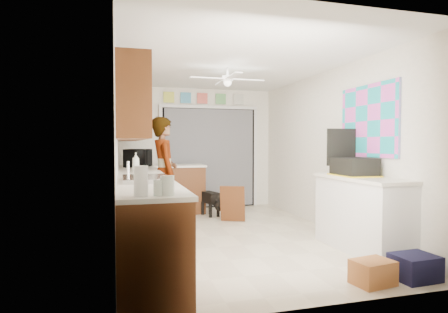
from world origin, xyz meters
TOP-DOWN VIEW (x-y plane):
  - floor at (0.00, 0.00)m, footprint 5.00×5.00m
  - ceiling at (0.00, 0.00)m, footprint 5.00×5.00m
  - wall_back at (0.00, 2.50)m, footprint 3.20×0.00m
  - wall_front at (0.00, -2.50)m, footprint 3.20×0.00m
  - wall_left at (-1.60, 0.00)m, footprint 0.00×5.00m
  - wall_right at (1.60, 0.00)m, footprint 0.00×5.00m
  - left_base_cabinets at (-1.30, 0.00)m, footprint 0.60×4.80m
  - left_countertop at (-1.29, 0.00)m, footprint 0.62×4.80m
  - upper_cabinets at (-1.44, 0.20)m, footprint 0.32×4.00m
  - sink_basin at (-1.29, -1.00)m, footprint 0.50×0.76m
  - faucet at (-1.48, -1.00)m, footprint 0.03×0.03m
  - peninsula_base at (-0.50, 2.00)m, footprint 1.00×0.60m
  - peninsula_top at (-0.50, 2.00)m, footprint 1.04×0.64m
  - back_opening_recess at (0.25, 2.47)m, footprint 2.00×0.06m
  - curtain_panel at (0.25, 2.43)m, footprint 1.90×0.03m
  - door_trim_left at (-0.77, 2.44)m, footprint 0.06×0.04m
  - door_trim_right at (1.27, 2.44)m, footprint 0.06×0.04m
  - door_trim_head at (0.25, 2.44)m, footprint 2.10×0.04m
  - header_frame_0 at (-0.60, 2.47)m, footprint 0.22×0.02m
  - header_frame_1 at (-0.25, 2.47)m, footprint 0.22×0.02m
  - header_frame_2 at (0.10, 2.47)m, footprint 0.22×0.02m
  - header_frame_3 at (0.50, 2.47)m, footprint 0.22×0.02m
  - header_frame_4 at (0.90, 2.47)m, footprint 0.22×0.02m
  - route66_sign at (-0.95, 2.47)m, footprint 0.22×0.02m
  - right_counter_base at (1.35, -1.20)m, footprint 0.50×1.40m
  - right_counter_top at (1.34, -1.20)m, footprint 0.54×1.44m
  - abstract_painting at (1.58, -1.00)m, footprint 0.03×1.15m
  - ceiling_fan at (0.00, 0.20)m, footprint 1.14×1.14m
  - microwave at (-1.26, 1.50)m, footprint 0.53×0.65m
  - soap_bottle at (-1.35, 0.39)m, footprint 0.13×0.13m
  - cup at (-1.20, -1.85)m, footprint 0.15×0.15m
  - jar_a at (-1.20, -2.25)m, footprint 0.13×0.13m
  - jar_b at (-1.27, -2.25)m, footprint 0.11×0.11m
  - paper_towel_roll at (-1.41, -2.25)m, footprint 0.13×0.13m
  - suitcase at (1.32, -1.08)m, footprint 0.42×0.55m
  - suitcase_rim at (1.32, -1.08)m, footprint 0.46×0.60m
  - suitcase_lid at (1.32, -0.79)m, footprint 0.42×0.05m
  - cardboard_box at (0.76, -2.20)m, footprint 0.41×0.33m
  - navy_crate at (1.25, -2.20)m, footprint 0.42×0.36m
  - cabinet_door_panel at (0.29, 0.89)m, footprint 0.45×0.32m
  - man at (-0.90, 0.73)m, footprint 0.49×0.69m
  - dog at (0.05, 1.55)m, footprint 0.42×0.69m

SIDE VIEW (x-z plane):
  - floor at x=0.00m, z-range 0.00..0.00m
  - cardboard_box at x=0.76m, z-range 0.00..0.23m
  - navy_crate at x=1.25m, z-range 0.00..0.25m
  - dog at x=0.05m, z-range 0.00..0.50m
  - cabinet_door_panel at x=0.29m, z-range 0.00..0.63m
  - left_base_cabinets at x=-1.30m, z-range 0.00..0.90m
  - peninsula_base at x=-0.50m, z-range 0.00..0.90m
  - right_counter_base at x=1.35m, z-range 0.00..0.90m
  - man at x=-0.90m, z-range 0.00..1.77m
  - left_countertop at x=-1.29m, z-range 0.90..0.94m
  - peninsula_top at x=-0.50m, z-range 0.90..0.94m
  - right_counter_top at x=1.34m, z-range 0.90..0.94m
  - suitcase_rim at x=1.32m, z-range 0.93..0.95m
  - sink_basin at x=-1.29m, z-range 0.92..0.98m
  - cup at x=-1.20m, z-range 0.94..1.03m
  - jar_b at x=-1.27m, z-range 0.94..1.06m
  - jar_a at x=-1.20m, z-range 0.94..1.10m
  - faucet at x=-1.48m, z-range 0.94..1.16m
  - back_opening_recess at x=0.25m, z-range 0.00..2.10m
  - door_trim_left at x=-0.77m, z-range 0.00..2.10m
  - door_trim_right at x=1.27m, z-range 0.00..2.10m
  - curtain_panel at x=0.25m, z-range 0.03..2.08m
  - suitcase at x=1.32m, z-range 0.94..1.17m
  - paper_towel_roll at x=-1.41m, z-range 0.94..1.18m
  - soap_bottle at x=-1.35m, z-range 0.94..1.22m
  - microwave at x=-1.26m, z-range 0.94..1.25m
  - wall_back at x=0.00m, z-range -0.35..2.85m
  - wall_front at x=0.00m, z-range -0.35..2.85m
  - wall_left at x=-1.60m, z-range -1.25..3.75m
  - wall_right at x=1.60m, z-range -1.25..3.75m
  - suitcase_lid at x=1.32m, z-range 1.05..1.55m
  - abstract_painting at x=1.58m, z-range 1.17..2.12m
  - upper_cabinets at x=-1.44m, z-range 1.40..2.20m
  - door_trim_head at x=0.25m, z-range 2.09..2.15m
  - header_frame_0 at x=-0.60m, z-range 2.19..2.41m
  - header_frame_1 at x=-0.25m, z-range 2.19..2.41m
  - header_frame_2 at x=0.10m, z-range 2.19..2.41m
  - header_frame_3 at x=0.50m, z-range 2.19..2.41m
  - header_frame_4 at x=0.90m, z-range 2.19..2.41m
  - route66_sign at x=-0.95m, z-range 2.17..2.43m
  - ceiling_fan at x=0.00m, z-range 2.20..2.44m
  - ceiling at x=0.00m, z-range 2.50..2.50m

